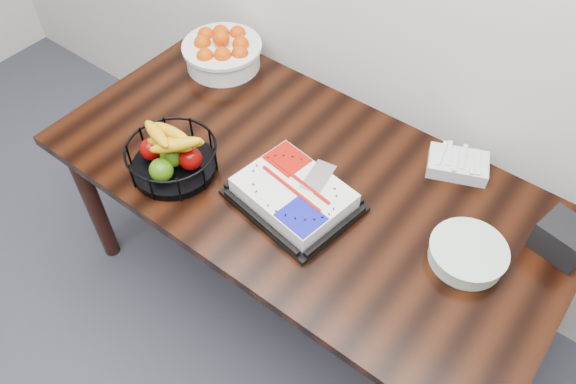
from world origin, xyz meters
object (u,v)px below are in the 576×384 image
Objects in this scene: napkin_box at (564,239)px; plate_stack at (467,254)px; cake_tray at (294,195)px; fruit_basket at (172,156)px; tangerine_bowl at (222,47)px; table at (303,193)px.

plate_stack is at bearing -134.79° from napkin_box.
napkin_box is (0.76, 0.35, 0.02)m from cake_tray.
plate_stack is at bearing 16.04° from fruit_basket.
tangerine_bowl reaches higher than plate_stack.
cake_tray is at bearing -155.11° from napkin_box.
fruit_basket is at bearing -64.33° from tangerine_bowl.
cake_tray reaches higher than table.
fruit_basket is 1.00m from plate_stack.
plate_stack is (0.59, 0.03, 0.12)m from table.
napkin_box reaches higher than table.
table is 0.17m from cake_tray.
table is 4.11× the size of cake_tray.
plate_stack is at bearing -12.26° from tangerine_bowl.
table is 0.85m from napkin_box.
tangerine_bowl is at bearing 154.88° from table.
napkin_box is at bearing 22.56° from fruit_basket.
fruit_basket reaches higher than plate_stack.
tangerine_bowl is at bearing 177.75° from napkin_box.
table is at bearing -163.27° from napkin_box.
tangerine_bowl is 1.04× the size of fruit_basket.
fruit_basket is at bearing -163.96° from plate_stack.
table is at bearing -177.03° from plate_stack.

